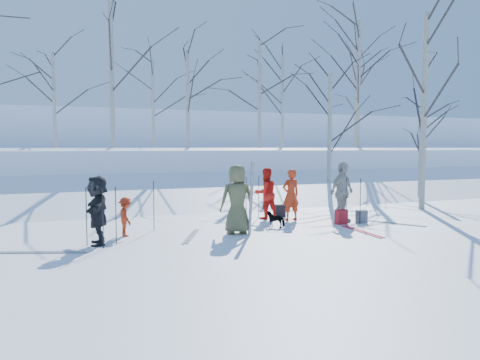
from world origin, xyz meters
name	(u,v)px	position (x,y,z in m)	size (l,w,h in m)	color
ground	(261,233)	(0.00, 0.00, 0.00)	(120.00, 120.00, 0.00)	white
snow_ramp	(190,200)	(0.00, 7.00, 0.15)	(70.00, 9.50, 1.40)	white
snow_plateau	(146,168)	(0.00, 17.00, 1.00)	(70.00, 18.00, 2.20)	white
far_hill	(109,149)	(0.00, 38.00, 2.00)	(90.00, 30.00, 6.00)	white
skier_olive_center	(237,199)	(-0.59, 0.20, 0.90)	(0.88, 0.57, 1.80)	brown
skier_red_north	(291,195)	(1.75, 1.70, 0.79)	(0.57, 0.38, 1.58)	#BA2E11
skier_redor_behind	(266,193)	(1.16, 2.25, 0.80)	(0.78, 0.60, 1.60)	red
skier_red_seated	(126,217)	(-3.33, 0.91, 0.50)	(0.64, 0.37, 0.99)	#BA2E11
skier_cream_east	(342,192)	(2.97, 0.76, 0.91)	(1.07, 0.44, 1.82)	beige
skier_grey_west	(98,210)	(-4.06, 0.11, 0.80)	(1.48, 0.47, 1.60)	black
dog	(276,219)	(0.78, 0.72, 0.23)	(0.25, 0.54, 0.45)	black
upright_ski_left	(251,198)	(-0.32, -0.09, 0.95)	(0.07, 0.02, 1.90)	silver
upright_ski_right	(251,198)	(-0.30, -0.06, 0.95)	(0.07, 0.02, 1.90)	silver
ski_pair_a	(191,236)	(-1.81, 0.26, 0.01)	(0.96, 1.82, 0.02)	silver
ski_pair_b	(41,252)	(-5.27, -0.33, 0.01)	(1.85, 0.84, 0.02)	silver
ski_pair_c	(362,231)	(2.60, -0.76, 0.01)	(0.35, 1.91, 0.02)	red
ski_pair_d	(391,223)	(4.25, 0.09, 0.01)	(1.12, 1.75, 0.02)	silver
ski_pole_a	(116,215)	(-3.67, 0.01, 0.67)	(0.02, 0.02, 1.34)	black
ski_pole_b	(360,201)	(3.34, 0.36, 0.67)	(0.02, 0.02, 1.34)	black
ski_pole_c	(259,196)	(1.08, 2.63, 0.67)	(0.02, 0.02, 1.34)	black
ski_pole_d	(246,198)	(0.49, 2.24, 0.67)	(0.02, 0.02, 1.34)	black
ski_pole_e	(338,199)	(3.09, 1.13, 0.67)	(0.02, 0.02, 1.34)	black
ski_pole_f	(346,201)	(3.04, 0.63, 0.67)	(0.02, 0.02, 1.34)	black
ski_pole_g	(103,218)	(-3.99, -0.35, 0.67)	(0.02, 0.02, 1.34)	black
ski_pole_h	(86,216)	(-4.31, 0.10, 0.67)	(0.02, 0.02, 1.34)	black
ski_pole_i	(154,206)	(-2.50, 1.49, 0.67)	(0.02, 0.02, 1.34)	black
backpack_red	(341,217)	(2.79, 0.51, 0.21)	(0.32, 0.22, 0.42)	maroon
backpack_grey	(362,217)	(3.47, 0.47, 0.19)	(0.30, 0.20, 0.38)	#57595F
backpack_dark	(280,211)	(1.75, 2.46, 0.20)	(0.34, 0.24, 0.40)	black
birch_plateau_a	(111,67)	(-2.59, 10.37, 5.75)	(5.57, 5.57, 7.09)	silver
birch_plateau_b	(153,104)	(0.37, 16.38, 4.78)	(4.21, 4.21, 5.16)	silver
birch_plateau_c	(359,85)	(10.56, 10.71, 5.65)	(5.43, 5.43, 6.90)	silver
birch_plateau_d	(54,100)	(-4.98, 13.41, 4.50)	(3.82, 3.82, 4.59)	silver
birch_plateau_e	(282,102)	(6.73, 12.33, 4.74)	(4.16, 4.16, 5.08)	silver
birch_plateau_h	(260,95)	(4.73, 10.89, 4.90)	(4.37, 4.37, 5.39)	silver
birch_plateau_i	(356,97)	(12.95, 14.33, 5.45)	(5.15, 5.15, 6.50)	silver
birch_plateau_j	(188,99)	(1.11, 11.39, 4.57)	(3.92, 3.92, 4.74)	silver
birch_edge_b	(424,112)	(7.40, 2.30, 3.49)	(5.49, 5.49, 6.99)	silver
birch_edge_c	(421,152)	(9.35, 4.54, 2.02)	(3.43, 3.43, 4.05)	silver
birch_edge_e	(330,136)	(6.11, 6.49, 2.72)	(4.41, 4.41, 5.45)	silver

